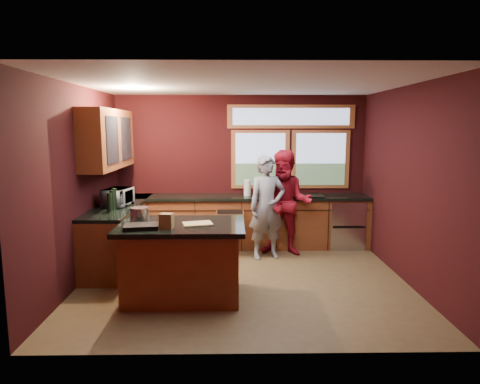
{
  "coord_description": "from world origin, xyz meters",
  "views": [
    {
      "loc": [
        -0.14,
        -5.78,
        2.13
      ],
      "look_at": [
        -0.04,
        0.4,
        1.19
      ],
      "focal_mm": 32.0,
      "sensor_mm": 36.0,
      "label": 1
    }
  ],
  "objects_px": {
    "person_grey": "(267,207)",
    "stock_pot": "(140,214)",
    "person_red": "(286,203)",
    "cutting_board": "(198,224)",
    "island": "(183,260)"
  },
  "relations": [
    {
      "from": "person_red",
      "to": "island",
      "type": "bearing_deg",
      "value": -117.91
    },
    {
      "from": "person_red",
      "to": "stock_pot",
      "type": "bearing_deg",
      "value": -129.14
    },
    {
      "from": "person_grey",
      "to": "stock_pot",
      "type": "height_order",
      "value": "person_grey"
    },
    {
      "from": "person_red",
      "to": "stock_pot",
      "type": "relative_size",
      "value": 7.34
    },
    {
      "from": "stock_pot",
      "to": "person_red",
      "type": "bearing_deg",
      "value": 38.61
    },
    {
      "from": "island",
      "to": "person_red",
      "type": "distance_m",
      "value": 2.4
    },
    {
      "from": "person_grey",
      "to": "cutting_board",
      "type": "relative_size",
      "value": 4.81
    },
    {
      "from": "person_red",
      "to": "cutting_board",
      "type": "bearing_deg",
      "value": -113.25
    },
    {
      "from": "person_red",
      "to": "cutting_board",
      "type": "relative_size",
      "value": 5.03
    },
    {
      "from": "island",
      "to": "person_grey",
      "type": "height_order",
      "value": "person_grey"
    },
    {
      "from": "stock_pot",
      "to": "island",
      "type": "bearing_deg",
      "value": -15.26
    },
    {
      "from": "stock_pot",
      "to": "person_grey",
      "type": "bearing_deg",
      "value": 40.24
    },
    {
      "from": "island",
      "to": "person_red",
      "type": "height_order",
      "value": "person_red"
    },
    {
      "from": "island",
      "to": "cutting_board",
      "type": "xyz_separation_m",
      "value": [
        0.2,
        -0.05,
        0.48
      ]
    },
    {
      "from": "person_grey",
      "to": "stock_pot",
      "type": "relative_size",
      "value": 7.02
    }
  ]
}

